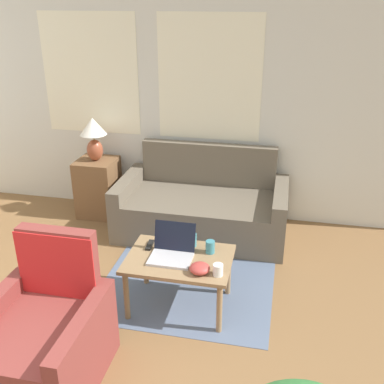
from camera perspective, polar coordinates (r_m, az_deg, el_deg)
name	(u,v)px	position (r m, az deg, el deg)	size (l,w,h in m)	color
wall_back	(157,99)	(5.03, -4.53, 11.71)	(6.32, 0.06, 2.60)	silver
rug	(195,264)	(4.32, 0.40, -9.13)	(1.49, 1.99, 0.01)	slate
couch	(203,208)	(4.80, 1.38, -2.01)	(1.75, 0.91, 0.88)	#665B4C
armchair	(45,341)	(3.22, -18.21, -17.51)	(0.73, 0.82, 0.95)	brown
side_table	(98,187)	(5.25, -11.81, 0.60)	(0.43, 0.43, 0.66)	brown
table_lamp	(93,134)	(5.05, -12.40, 7.20)	(0.29, 0.29, 0.48)	brown
coffee_table	(179,264)	(3.59, -1.63, -9.11)	(0.83, 0.59, 0.46)	#8E704C
laptop	(172,250)	(3.55, -2.53, -7.41)	(0.33, 0.30, 0.25)	#B7B7BC
cup_navy	(218,270)	(3.34, 3.32, -9.83)	(0.08, 0.08, 0.09)	white
cup_yellow	(210,247)	(3.60, 2.32, -6.98)	(0.07, 0.07, 0.10)	teal
cup_white	(191,240)	(3.70, -0.16, -6.09)	(0.10, 0.10, 0.11)	teal
snack_bowl	(200,268)	(3.37, 0.99, -9.67)	(0.15, 0.15, 0.07)	#B23D38
tv_remote	(150,245)	(3.72, -5.39, -6.73)	(0.05, 0.15, 0.02)	black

